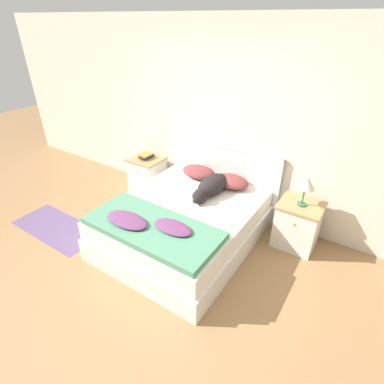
% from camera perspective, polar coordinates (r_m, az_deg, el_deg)
% --- Properties ---
extents(ground_plane, '(16.00, 16.00, 0.00)m').
position_cam_1_polar(ground_plane, '(3.30, -11.80, -19.39)').
color(ground_plane, '#997047').
extents(wall_back, '(9.00, 0.06, 2.55)m').
position_cam_1_polar(wall_back, '(4.07, 7.78, 12.81)').
color(wall_back, beige).
rests_on(wall_back, ground_plane).
extents(bed, '(1.61, 1.92, 0.53)m').
position_cam_1_polar(bed, '(3.75, -1.62, -6.09)').
color(bed, silver).
rests_on(bed, ground_plane).
extents(headboard, '(1.69, 0.06, 0.99)m').
position_cam_1_polar(headboard, '(4.33, 5.78, 3.15)').
color(headboard, silver).
rests_on(headboard, ground_plane).
extents(nightstand_left, '(0.50, 0.46, 0.59)m').
position_cam_1_polar(nightstand_left, '(4.85, -8.47, 3.20)').
color(nightstand_left, silver).
rests_on(nightstand_left, ground_plane).
extents(nightstand_right, '(0.50, 0.46, 0.59)m').
position_cam_1_polar(nightstand_right, '(3.89, 19.41, -5.87)').
color(nightstand_right, silver).
rests_on(nightstand_right, ground_plane).
extents(pillow_left, '(0.49, 0.33, 0.16)m').
position_cam_1_polar(pillow_left, '(4.22, 1.24, 3.86)').
color(pillow_left, brown).
rests_on(pillow_left, bed).
extents(pillow_right, '(0.49, 0.33, 0.16)m').
position_cam_1_polar(pillow_right, '(4.00, 7.42, 2.03)').
color(pillow_right, brown).
rests_on(pillow_right, bed).
extents(quilt, '(1.48, 0.68, 0.13)m').
position_cam_1_polar(quilt, '(3.21, -7.80, -6.59)').
color(quilt, '#4C8466').
rests_on(quilt, bed).
extents(dog, '(0.29, 0.81, 0.21)m').
position_cam_1_polar(dog, '(3.82, 3.66, 1.10)').
color(dog, black).
rests_on(dog, bed).
extents(book_stack, '(0.17, 0.24, 0.07)m').
position_cam_1_polar(book_stack, '(4.72, -8.71, 6.80)').
color(book_stack, '#285689').
rests_on(book_stack, nightstand_left).
extents(table_lamp, '(0.21, 0.21, 0.37)m').
position_cam_1_polar(table_lamp, '(3.58, 20.90, 1.56)').
color(table_lamp, '#336B4C').
rests_on(table_lamp, nightstand_right).
extents(rug, '(1.29, 0.57, 0.00)m').
position_cam_1_polar(rug, '(4.50, -24.31, -6.21)').
color(rug, '#604C75').
rests_on(rug, ground_plane).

